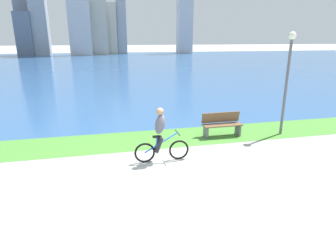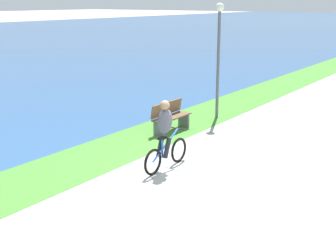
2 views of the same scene
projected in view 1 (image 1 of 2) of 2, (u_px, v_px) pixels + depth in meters
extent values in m
plane|color=#9E9E99|center=(180.00, 169.00, 8.13)|extent=(300.00, 300.00, 0.00)
cube|color=#478433|center=(161.00, 138.00, 10.61)|extent=(120.00, 2.08, 0.01)
cube|color=#2D568C|center=(115.00, 63.00, 42.23)|extent=(300.00, 65.86, 0.00)
torus|color=black|center=(179.00, 150.00, 8.70)|extent=(0.62, 0.06, 0.62)
torus|color=black|center=(145.00, 153.00, 8.48)|extent=(0.62, 0.06, 0.62)
cylinder|color=blue|center=(161.00, 143.00, 8.50)|extent=(1.02, 0.04, 0.60)
cylinder|color=blue|center=(157.00, 145.00, 8.49)|extent=(0.04, 0.04, 0.46)
cube|color=black|center=(157.00, 137.00, 8.41)|extent=(0.24, 0.10, 0.05)
cylinder|color=black|center=(177.00, 133.00, 8.53)|extent=(0.03, 0.52, 0.03)
ellipsoid|color=#595966|center=(160.00, 124.00, 8.32)|extent=(0.40, 0.36, 0.65)
sphere|color=#A57A59|center=(160.00, 111.00, 8.21)|extent=(0.22, 0.22, 0.22)
cylinder|color=#26262D|center=(158.00, 143.00, 8.59)|extent=(0.27, 0.11, 0.49)
cylinder|color=#26262D|center=(159.00, 145.00, 8.40)|extent=(0.27, 0.11, 0.49)
cube|color=brown|center=(222.00, 125.00, 10.72)|extent=(1.50, 0.45, 0.04)
cube|color=brown|center=(221.00, 117.00, 10.83)|extent=(1.50, 0.11, 0.40)
cube|color=#595960|center=(238.00, 129.00, 10.92)|extent=(0.08, 0.37, 0.45)
cube|color=#595960|center=(206.00, 132.00, 10.64)|extent=(0.08, 0.37, 0.45)
cylinder|color=#595960|center=(286.00, 89.00, 10.61)|extent=(0.10, 0.10, 3.56)
sphere|color=white|center=(292.00, 36.00, 10.05)|extent=(0.28, 0.28, 0.28)
cube|color=slate|center=(25.00, 34.00, 58.51)|extent=(3.16, 4.01, 8.61)
cube|color=slate|center=(25.00, 11.00, 59.90)|extent=(4.22, 2.36, 17.97)
cube|color=#B7B7BC|center=(39.00, 18.00, 59.42)|extent=(3.13, 2.93, 15.08)
cube|color=#8C939E|center=(39.00, 24.00, 58.27)|extent=(3.21, 2.24, 12.63)
cube|color=#ADA899|center=(98.00, 17.00, 61.31)|extent=(3.92, 2.58, 15.65)
cube|color=#ADA899|center=(110.00, 29.00, 64.89)|extent=(2.87, 2.20, 11.07)
cube|color=#8C939E|center=(121.00, 24.00, 66.17)|extent=(2.09, 3.06, 13.17)
cube|color=#B7B7BC|center=(185.00, 19.00, 66.96)|extent=(3.36, 2.82, 15.89)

